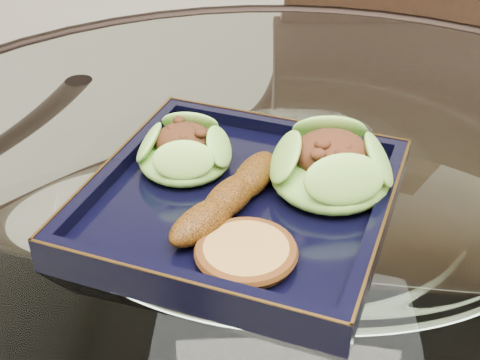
{
  "coord_description": "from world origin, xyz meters",
  "views": [
    {
      "loc": [
        -0.02,
        -0.5,
        1.15
      ],
      "look_at": [
        -0.05,
        -0.0,
        0.8
      ],
      "focal_mm": 50.0,
      "sensor_mm": 36.0,
      "label": 1
    }
  ],
  "objects": [
    {
      "name": "dining_table",
      "position": [
        -0.0,
        -0.0,
        0.6
      ],
      "size": [
        1.13,
        1.13,
        0.77
      ],
      "color": "white",
      "rests_on": "ground"
    },
    {
      "name": "dining_chair",
      "position": [
        0.19,
        0.53,
        0.55
      ],
      "size": [
        0.44,
        0.44,
        0.98
      ],
      "rotation": [
        0.0,
        0.0,
        0.04
      ],
      "color": "black",
      "rests_on": "ground"
    },
    {
      "name": "navy_plate",
      "position": [
        -0.05,
        -0.0,
        0.77
      ],
      "size": [
        0.34,
        0.34,
        0.02
      ],
      "primitive_type": "cube",
      "rotation": [
        0.0,
        0.0,
        -0.3
      ],
      "color": "black",
      "rests_on": "dining_table"
    },
    {
      "name": "lettuce_wrap_left",
      "position": [
        -0.11,
        0.05,
        0.8
      ],
      "size": [
        0.12,
        0.12,
        0.03
      ],
      "primitive_type": "ellipsoid",
      "rotation": [
        0.0,
        0.0,
        -0.4
      ],
      "color": "#5B9E2E",
      "rests_on": "navy_plate"
    },
    {
      "name": "lettuce_wrap_right",
      "position": [
        0.03,
        0.02,
        0.8
      ],
      "size": [
        0.14,
        0.14,
        0.04
      ],
      "primitive_type": "ellipsoid",
      "rotation": [
        0.0,
        0.0,
        -0.34
      ],
      "color": "#579D2D",
      "rests_on": "navy_plate"
    },
    {
      "name": "roasted_plantain",
      "position": [
        -0.06,
        -0.02,
        0.8
      ],
      "size": [
        0.1,
        0.15,
        0.03
      ],
      "primitive_type": "ellipsoid",
      "rotation": [
        0.0,
        0.0,
        1.07
      ],
      "color": "#62360A",
      "rests_on": "navy_plate"
    },
    {
      "name": "crumb_patty",
      "position": [
        -0.04,
        -0.09,
        0.79
      ],
      "size": [
        0.1,
        0.1,
        0.01
      ],
      "primitive_type": "cylinder",
      "rotation": [
        0.0,
        0.0,
        -0.41
      ],
      "color": "#A67237",
      "rests_on": "navy_plate"
    }
  ]
}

